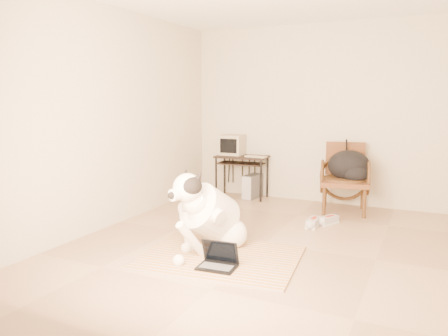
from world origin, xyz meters
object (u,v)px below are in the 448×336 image
Objects in this scene: dog at (210,215)px; backpack at (350,167)px; laptop at (218,261)px; pc_tower at (252,186)px; crt_monitor at (232,145)px; rattan_chair at (345,177)px; computer_desk at (242,162)px.

dog is 2.21× the size of backpack.
laptop is 0.88× the size of pc_tower.
pc_tower is (-0.49, 2.44, -0.18)m from dog.
dog is 2.66m from crt_monitor.
dog is 1.33× the size of rattan_chair.
crt_monitor is 1.90m from rattan_chair.
pc_tower is 0.73× the size of backpack.
rattan_chair is (1.65, -0.17, -0.10)m from computer_desk.
computer_desk is 0.33m from crt_monitor.
crt_monitor is at bearing 172.66° from rattan_chair.
pc_tower is 1.52m from rattan_chair.
crt_monitor is 0.88× the size of pc_tower.
computer_desk is at bearing 109.08° from laptop.
rattan_chair is (1.85, -0.24, -0.36)m from crt_monitor.
rattan_chair is (1.48, -0.21, 0.29)m from pc_tower.
dog is at bearing -70.72° from crt_monitor.
crt_monitor is (-1.19, 2.93, 0.76)m from laptop.
pc_tower is 0.44× the size of rattan_chair.
dog reaches higher than backpack.
laptop is at bearing -74.28° from pc_tower.
crt_monitor reaches higher than pc_tower.
dog is at bearing -113.82° from rattan_chair.
laptop is 3.01m from pc_tower.
dog is 0.63m from laptop.
rattan_chair is at bearing 171.19° from backpack.
computer_desk is 2.26× the size of crt_monitor.
rattan_chair is at bearing 66.18° from dog.
rattan_chair is (0.66, 2.69, 0.41)m from laptop.
dog is 2.50m from computer_desk.
backpack is (0.73, 2.68, 0.56)m from laptop.
dog is 1.51× the size of computer_desk.
crt_monitor is 0.39× the size of rattan_chair.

